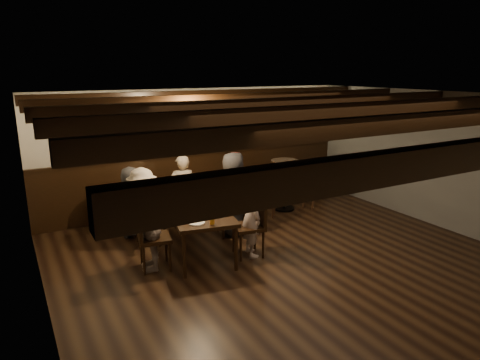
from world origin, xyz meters
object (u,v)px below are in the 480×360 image
person_right_far (251,215)px  bar_stool_left (269,197)px  chair_right_far (249,237)px  person_bench_right (234,189)px  dining_table (196,210)px  chair_left_far (154,249)px  bar_stool_right (309,190)px  person_left_near (143,207)px  person_bench_centre (183,192)px  person_left_far (150,228)px  chair_left_near (147,229)px  high_top_table (285,177)px  chair_right_near (232,218)px  person_right_near (233,194)px  person_bench_left (131,202)px

person_right_far → bar_stool_left: (1.19, 1.34, -0.26)m
chair_right_far → person_right_far: bearing=-90.0°
person_bench_right → dining_table: bearing=45.0°
chair_left_far → person_right_far: bearing=90.0°
person_right_far → bar_stool_right: person_right_far is taller
chair_right_far → person_bench_right: size_ratio=0.71×
person_left_near → bar_stool_left: size_ratio=1.24×
chair_left_far → person_bench_centre: bearing=154.3°
dining_table → person_right_far: (0.65, -0.58, -0.00)m
person_left_far → bar_stool_left: size_ratio=1.19×
dining_table → chair_left_near: chair_left_near is taller
chair_left_far → person_left_near: bearing=-178.1°
chair_right_far → person_left_far: (-1.44, 0.27, 0.32)m
high_top_table → person_left_far: bearing=-158.2°
chair_left_near → high_top_table: 3.02m
person_bench_right → person_left_far: size_ratio=1.10×
person_left_near → high_top_table: (3.00, 0.38, 0.03)m
chair_right_near → chair_right_far: bearing=180.0°
bar_stool_left → person_right_near: bearing=-137.3°
chair_left_near → chair_right_far: chair_right_far is taller
person_bench_right → person_right_near: bearing=71.6°
chair_left_far → person_right_far: person_right_far is taller
chair_left_far → person_bench_right: bearing=129.8°
chair_left_near → high_top_table: (2.97, 0.39, 0.40)m
person_bench_left → person_right_far: (1.37, -1.63, 0.04)m
chair_left_near → high_top_table: high_top_table is taller
person_bench_centre → high_top_table: 2.15m
chair_right_near → person_bench_centre: bearing=50.2°
bar_stool_right → person_left_near: bearing=-155.2°
chair_left_near → bar_stool_left: bearing=105.0°
chair_right_far → person_bench_right: (0.43, 1.29, 0.38)m
dining_table → person_right_near: bearing=31.0°
dining_table → chair_left_far: chair_left_far is taller
chair_left_far → person_right_far: size_ratio=0.75×
chair_left_far → person_right_near: bearing=121.5°
dining_table → person_left_far: (-0.82, -0.30, -0.04)m
person_right_near → chair_left_near: bearing=90.0°
person_bench_right → person_right_near: (-0.23, -0.41, 0.04)m
person_right_far → high_top_table: (1.69, 1.55, 0.02)m
chair_left_far → person_left_far: (-0.03, 0.01, 0.32)m
chair_right_near → person_right_far: size_ratio=0.75×
chair_right_far → person_left_near: person_left_near is taller
chair_right_near → bar_stool_right: (2.05, 0.50, 0.09)m
person_bench_left → person_left_near: 0.48m
chair_right_near → bar_stool_left: (1.05, 0.45, 0.09)m
person_bench_left → person_left_far: (-0.10, -1.35, 0.01)m
person_right_near → person_right_far: size_ratio=1.11×
person_left_far → bar_stool_right: bearing=117.6°
bar_stool_left → high_top_table: bearing=40.9°
person_bench_centre → person_left_near: (-0.85, -0.45, -0.02)m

